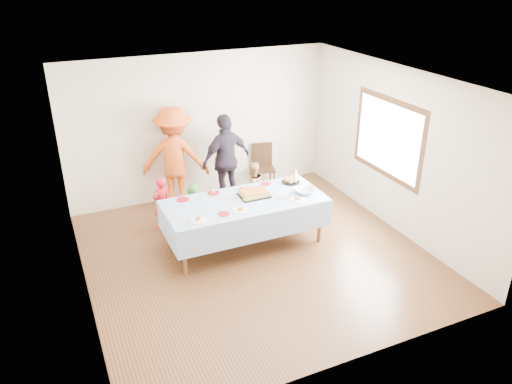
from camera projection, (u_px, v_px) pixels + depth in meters
ground at (256, 255)px, 7.75m from camera, size 5.00×5.00×0.00m
room_walls at (259, 147)px, 7.02m from camera, size 5.04×5.04×2.72m
party_table at (245, 203)px, 7.74m from camera, size 2.50×1.10×0.78m
birthday_cake at (254, 194)px, 7.84m from camera, size 0.47×0.36×0.08m
rolls_tray at (291, 180)px, 8.32m from camera, size 0.30×0.30×0.09m
punch_bowl at (305, 191)px, 7.94m from camera, size 0.34×0.34×0.08m
party_hat at (295, 172)px, 8.48m from camera, size 0.11×0.11×0.19m
fork_pile at (284, 196)px, 7.79m from camera, size 0.24×0.18×0.07m
plate_red_far_a at (183, 199)px, 7.73m from camera, size 0.20×0.20×0.01m
plate_red_far_b at (213, 193)px, 7.95m from camera, size 0.19×0.19×0.01m
plate_red_far_c at (244, 189)px, 8.07m from camera, size 0.19×0.19×0.01m
plate_red_far_d at (266, 184)px, 8.27m from camera, size 0.16×0.16×0.01m
plate_red_near at (224, 214)px, 7.30m from camera, size 0.17×0.17×0.01m
plate_white_left at (198, 220)px, 7.12m from camera, size 0.24×0.24×0.01m
plate_white_mid at (241, 211)px, 7.39m from camera, size 0.23×0.23×0.01m
plate_white_right at (298, 200)px, 7.72m from camera, size 0.25×0.25×0.01m
dining_chair at (263, 164)px, 9.86m from camera, size 0.47×0.47×0.90m
toddler_left at (162, 203)px, 8.32m from camera, size 0.40×0.34×0.93m
toddler_mid at (194, 207)px, 8.31m from camera, size 0.47×0.40×0.83m
toddler_right at (253, 188)px, 8.86m from camera, size 0.53×0.44×0.96m
adult_left at (175, 158)px, 8.95m from camera, size 1.38×1.12×1.87m
adult_right at (226, 160)px, 9.08m from camera, size 1.07×0.65×1.71m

